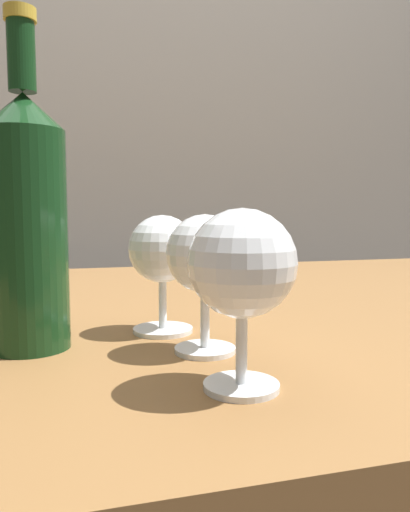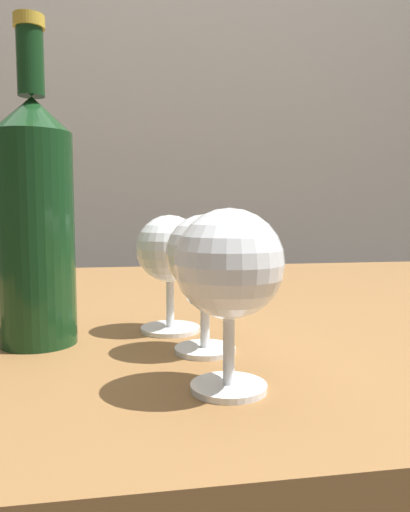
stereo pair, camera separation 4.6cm
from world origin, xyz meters
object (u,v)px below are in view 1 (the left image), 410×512
at_px(wine_glass_chardonnay, 205,258).
at_px(wine_glass_pinot, 162,253).
at_px(wine_glass_cabernet, 242,267).
at_px(wine_bottle, 27,217).

relative_size(wine_glass_chardonnay, wine_glass_pinot, 1.01).
bearing_deg(wine_glass_pinot, wine_glass_cabernet, -81.76).
distance_m(wine_glass_pinot, wine_bottle, 0.15).
distance_m(wine_glass_cabernet, wine_glass_pinot, 0.19).
relative_size(wine_glass_chardonnay, wine_bottle, 0.41).
height_order(wine_glass_cabernet, wine_glass_chardonnay, wine_glass_cabernet).
bearing_deg(wine_glass_cabernet, wine_bottle, 136.22).
xyz_separation_m(wine_glass_chardonnay, wine_glass_pinot, (-0.03, 0.09, -0.00)).
bearing_deg(wine_glass_chardonnay, wine_glass_cabernet, -89.10).
relative_size(wine_glass_cabernet, wine_glass_pinot, 1.05).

